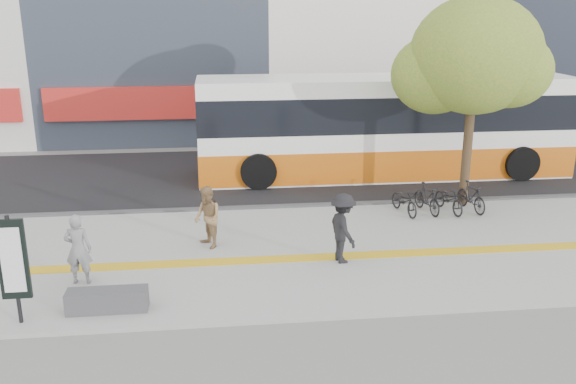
{
  "coord_description": "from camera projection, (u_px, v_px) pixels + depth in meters",
  "views": [
    {
      "loc": [
        -0.28,
        -12.7,
        5.97
      ],
      "look_at": [
        1.42,
        2.0,
        1.47
      ],
      "focal_mm": 38.31,
      "sensor_mm": 36.0,
      "label": 1
    }
  ],
  "objects": [
    {
      "name": "ground",
      "position": [
        236.0,
        282.0,
        13.83
      ],
      "size": [
        120.0,
        120.0,
        0.0
      ],
      "primitive_type": "plane",
      "color": "slate",
      "rests_on": "ground"
    },
    {
      "name": "bus",
      "position": [
        384.0,
        129.0,
        22.03
      ],
      "size": [
        13.24,
        3.14,
        3.52
      ],
      "color": "white",
      "rests_on": "street"
    },
    {
      "name": "bench",
      "position": [
        107.0,
        300.0,
        12.32
      ],
      "size": [
        1.6,
        0.45,
        0.45
      ],
      "primitive_type": "cube",
      "color": "#353537",
      "rests_on": "sidewalk"
    },
    {
      "name": "pedestrian_dark",
      "position": [
        343.0,
        228.0,
        14.52
      ],
      "size": [
        0.85,
        1.2,
        1.69
      ],
      "primitive_type": "imported",
      "rotation": [
        0.0,
        0.0,
        1.79
      ],
      "color": "black",
      "rests_on": "sidewalk"
    },
    {
      "name": "signboard",
      "position": [
        13.0,
        261.0,
        11.54
      ],
      "size": [
        0.55,
        0.1,
        2.2
      ],
      "color": "black",
      "rests_on": "sidewalk"
    },
    {
      "name": "tactile_strip",
      "position": [
        234.0,
        261.0,
        14.76
      ],
      "size": [
        40.0,
        0.45,
        0.01
      ],
      "primitive_type": "cube",
      "color": "gold",
      "rests_on": "sidewalk"
    },
    {
      "name": "curb",
      "position": [
        230.0,
        209.0,
        18.56
      ],
      "size": [
        40.0,
        0.25,
        0.14
      ],
      "primitive_type": "cube",
      "color": "#353537",
      "rests_on": "ground"
    },
    {
      "name": "bicycle_row",
      "position": [
        437.0,
        199.0,
        18.17
      ],
      "size": [
        2.78,
        1.57,
        0.87
      ],
      "color": "black",
      "rests_on": "sidewalk"
    },
    {
      "name": "seated_woman",
      "position": [
        78.0,
        249.0,
        13.39
      ],
      "size": [
        0.61,
        0.42,
        1.6
      ],
      "primitive_type": "imported",
      "rotation": [
        0.0,
        0.0,
        3.08
      ],
      "color": "black",
      "rests_on": "sidewalk"
    },
    {
      "name": "street",
      "position": [
        227.0,
        176.0,
        22.38
      ],
      "size": [
        40.0,
        8.0,
        0.06
      ],
      "primitive_type": "cube",
      "color": "black",
      "rests_on": "ground"
    },
    {
      "name": "sidewalk",
      "position": [
        233.0,
        255.0,
        15.25
      ],
      "size": [
        40.0,
        7.0,
        0.08
      ],
      "primitive_type": "cube",
      "color": "gray",
      "rests_on": "ground"
    },
    {
      "name": "street_tree",
      "position": [
        473.0,
        58.0,
        17.89
      ],
      "size": [
        4.4,
        3.8,
        6.31
      ],
      "color": "#3B2A1B",
      "rests_on": "sidewalk"
    },
    {
      "name": "pedestrian_tan",
      "position": [
        207.0,
        217.0,
        15.42
      ],
      "size": [
        0.88,
        0.95,
        1.58
      ],
      "primitive_type": "imported",
      "rotation": [
        0.0,
        0.0,
        -1.12
      ],
      "color": "olive",
      "rests_on": "sidewalk"
    }
  ]
}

